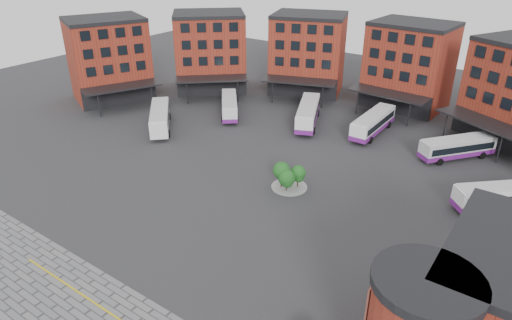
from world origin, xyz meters
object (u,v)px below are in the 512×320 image
Objects in this scene: bus_b at (229,106)px; bus_f at (502,196)px; bus_c at (308,113)px; bus_d at (373,123)px; bus_e at (457,147)px; tree_island at (288,176)px; bus_a at (160,117)px.

bus_b is 43.42m from bus_f.
bus_d is at bearing -10.24° from bus_c.
bus_e reaches higher than bus_f.
tree_island reaches higher than bus_e.
bus_f reaches higher than bus_b.
tree_island is 0.44× the size of bus_e.
tree_island is at bearing -108.07° from bus_f.
bus_c reaches higher than bus_f.
tree_island is 21.35m from bus_c.
bus_e is (22.79, 0.84, -0.22)m from bus_c.
bus_c is (12.90, 3.97, 0.23)m from bus_b.
bus_d reaches higher than bus_f.
bus_c is (18.12, 14.96, -0.09)m from bus_a.
bus_c reaches higher than tree_island.
bus_e is at bearing -22.97° from bus_a.
bus_a is 0.83× the size of bus_c.
bus_c is at bearing -166.45° from bus_d.
tree_island is 0.45× the size of bus_b.
bus_e is at bearing -31.53° from bus_b.
tree_island is at bearing -54.08° from bus_a.
bus_b is 1.02× the size of bus_f.
bus_b is at bearing 20.52° from bus_a.
bus_e is at bearing -21.51° from bus_c.
bus_a reaches higher than bus_d.
bus_d reaches higher than bus_e.
bus_f is (21.74, 9.89, -0.18)m from tree_island.
bus_e is (14.40, 20.47, -0.18)m from tree_island.
bus_e is at bearing 54.88° from tree_island.
bus_e is (12.75, -1.55, -0.12)m from bus_d.
bus_d is at bearing 85.72° from tree_island.
bus_b is at bearing 173.50° from bus_c.
bus_d is (1.65, 22.02, -0.06)m from tree_island.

